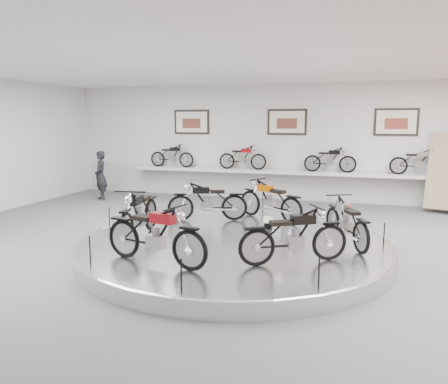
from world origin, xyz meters
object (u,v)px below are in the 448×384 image
(bike_d, at_px, (139,213))
(bike_a, at_px, (346,221))
(visitor, at_px, (101,175))
(bike_e, at_px, (155,234))
(display_platform, at_px, (234,246))
(bike_f, at_px, (294,236))
(bike_c, at_px, (208,201))
(shelf, at_px, (285,172))
(bike_b, at_px, (270,200))

(bike_d, bearing_deg, bike_a, 93.15)
(bike_a, height_order, visitor, visitor)
(bike_e, bearing_deg, bike_a, 48.75)
(display_platform, bearing_deg, bike_a, 7.69)
(bike_a, xyz_separation_m, bike_f, (-0.82, -1.47, 0.02))
(bike_a, xyz_separation_m, bike_e, (-3.08, -2.20, 0.05))
(bike_d, bearing_deg, bike_c, 150.14)
(bike_d, height_order, bike_f, bike_d)
(shelf, bearing_deg, bike_e, -95.88)
(bike_d, height_order, visitor, visitor)
(display_platform, distance_m, bike_e, 2.19)
(shelf, bearing_deg, bike_f, -79.51)
(bike_a, distance_m, bike_d, 4.21)
(bike_e, bearing_deg, bike_d, 139.97)
(bike_e, bearing_deg, visitor, 141.89)
(bike_a, relative_size, visitor, 0.94)
(bike_b, relative_size, visitor, 0.99)
(bike_d, bearing_deg, visitor, -148.56)
(bike_e, bearing_deg, shelf, 97.28)
(bike_b, bearing_deg, display_platform, 109.85)
(bike_d, bearing_deg, display_platform, 96.85)
(bike_c, bearing_deg, bike_e, 74.57)
(bike_a, relative_size, bike_d, 0.88)
(bike_a, distance_m, bike_b, 2.58)
(display_platform, xyz_separation_m, bike_f, (1.40, -1.17, 0.64))
(visitor, bearing_deg, bike_a, 11.29)
(shelf, relative_size, bike_f, 6.57)
(bike_c, height_order, bike_f, bike_f)
(bike_a, bearing_deg, bike_b, 20.41)
(bike_a, relative_size, bike_c, 0.98)
(bike_b, distance_m, bike_c, 1.55)
(bike_a, relative_size, bike_f, 0.97)
(display_platform, relative_size, bike_a, 3.96)
(bike_f, relative_size, visitor, 0.98)
(bike_e, distance_m, bike_f, 2.37)
(visitor, bearing_deg, shelf, 54.17)
(bike_d, relative_size, bike_e, 1.03)
(bike_a, xyz_separation_m, visitor, (-8.41, 4.44, 0.08))
(shelf, xyz_separation_m, bike_a, (2.23, -6.10, -0.22))
(bike_c, relative_size, bike_e, 0.93)
(bike_a, xyz_separation_m, bike_d, (-4.13, -0.80, 0.07))
(bike_f, bearing_deg, display_platform, 109.59)
(bike_f, xyz_separation_m, visitor, (-7.58, 5.91, 0.06))
(bike_a, bearing_deg, bike_c, 43.85)
(shelf, relative_size, bike_d, 5.96)
(display_platform, height_order, bike_f, bike_f)
(bike_b, height_order, bike_c, bike_b)
(bike_b, distance_m, bike_d, 3.42)
(bike_e, relative_size, bike_f, 1.07)
(shelf, xyz_separation_m, bike_f, (1.40, -7.57, -0.21))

